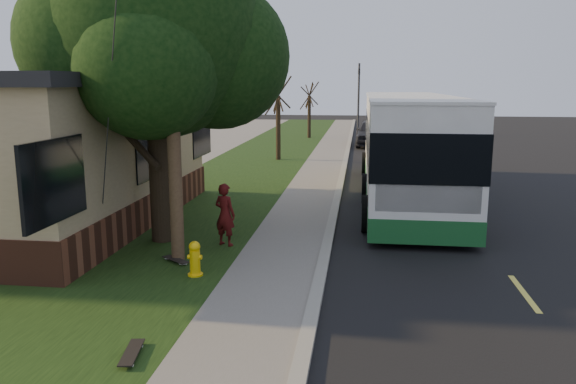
% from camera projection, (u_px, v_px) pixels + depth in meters
% --- Properties ---
extents(ground, '(120.00, 120.00, 0.00)m').
position_uv_depth(ground, '(319.00, 284.00, 11.43)').
color(ground, black).
rests_on(ground, ground).
extents(road, '(8.00, 80.00, 0.01)m').
position_uv_depth(road, '(448.00, 194.00, 20.66)').
color(road, black).
rests_on(road, ground).
extents(curb, '(0.25, 80.00, 0.12)m').
position_uv_depth(curb, '(339.00, 190.00, 21.15)').
color(curb, gray).
rests_on(curb, ground).
extents(sidewalk, '(2.00, 80.00, 0.08)m').
position_uv_depth(sidewalk, '(313.00, 190.00, 21.28)').
color(sidewalk, slate).
rests_on(sidewalk, ground).
extents(grass_verge, '(5.00, 80.00, 0.07)m').
position_uv_depth(grass_verge, '(223.00, 188.00, 21.73)').
color(grass_verge, black).
rests_on(grass_verge, ground).
extents(fire_hydrant, '(0.32, 0.32, 0.74)m').
position_uv_depth(fire_hydrant, '(195.00, 259.00, 11.68)').
color(fire_hydrant, yellow).
rests_on(fire_hydrant, grass_verge).
extents(utility_pole, '(2.86, 3.21, 9.07)m').
position_uv_depth(utility_pole, '(170.00, 54.00, 11.93)').
color(utility_pole, '#473321').
rests_on(utility_pole, ground).
extents(leafy_tree, '(6.30, 6.00, 7.80)m').
position_uv_depth(leafy_tree, '(157.00, 35.00, 13.55)').
color(leafy_tree, black).
rests_on(leafy_tree, grass_verge).
extents(bare_tree_near, '(1.38, 1.21, 4.31)m').
position_uv_depth(bare_tree_near, '(278.00, 120.00, 28.98)').
color(bare_tree_near, black).
rests_on(bare_tree_near, grass_verge).
extents(bare_tree_far, '(1.38, 1.21, 4.03)m').
position_uv_depth(bare_tree_far, '(309.00, 111.00, 40.62)').
color(bare_tree_far, black).
rests_on(bare_tree_far, grass_verge).
extents(traffic_signal, '(0.18, 0.22, 5.50)m').
position_uv_depth(traffic_signal, '(359.00, 94.00, 43.85)').
color(traffic_signal, '#2D2D30').
rests_on(traffic_signal, ground).
extents(transit_bus, '(3.08, 13.33, 3.60)m').
position_uv_depth(transit_bus, '(407.00, 144.00, 19.60)').
color(transit_bus, silver).
rests_on(transit_bus, ground).
extents(skateboarder, '(0.67, 0.57, 1.56)m').
position_uv_depth(skateboarder, '(225.00, 215.00, 13.78)').
color(skateboarder, '#490F0E').
rests_on(skateboarder, grass_verge).
extents(skateboard_main, '(0.35, 0.87, 0.08)m').
position_uv_depth(skateboard_main, '(132.00, 353.00, 8.26)').
color(skateboard_main, black).
rests_on(skateboard_main, grass_verge).
extents(skateboard_spare, '(0.75, 0.63, 0.07)m').
position_uv_depth(skateboard_spare, '(176.00, 260.00, 12.59)').
color(skateboard_spare, black).
rests_on(skateboard_spare, grass_verge).
extents(dumpster, '(1.60, 1.43, 1.18)m').
position_uv_depth(dumpster, '(44.00, 191.00, 17.96)').
color(dumpster, black).
rests_on(dumpster, building_lot).
extents(distant_car, '(2.22, 5.10, 1.71)m').
position_uv_depth(distant_car, '(373.00, 132.00, 36.22)').
color(distant_car, black).
rests_on(distant_car, ground).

